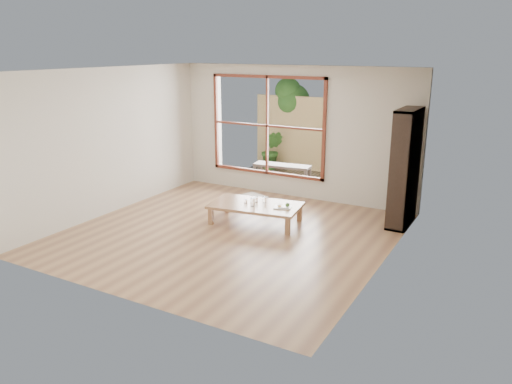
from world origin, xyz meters
TOP-DOWN VIEW (x-y plane):
  - ground at (0.00, 0.00)m, footprint 5.00×5.00m
  - low_table at (0.11, 0.66)m, footprint 1.64×1.08m
  - floor_cushion at (-0.62, 1.76)m, footprint 0.65×0.65m
  - bookshelf at (2.32, 1.81)m, footprint 0.32×0.89m
  - glass_tall at (0.12, 0.54)m, footprint 0.08×0.08m
  - glass_mid at (0.20, 0.80)m, footprint 0.07×0.07m
  - glass_short at (0.06, 0.77)m, footprint 0.07×0.07m
  - glass_small at (-0.07, 0.62)m, footprint 0.05×0.05m
  - food_tray at (0.62, 0.70)m, footprint 0.34×0.28m
  - deck at (-0.60, 3.56)m, footprint 2.80×2.00m
  - garden_bench at (-0.65, 3.23)m, footprint 1.30×0.50m
  - bamboo_fence at (-0.60, 4.56)m, footprint 2.80×0.06m
  - shrub_right at (0.34, 4.35)m, footprint 0.91×0.82m
  - shrub_left at (-1.42, 4.22)m, footprint 0.62×0.55m
  - garden_tree at (-1.28, 4.86)m, footprint 1.04×0.85m

SIDE VIEW (x-z plane):
  - ground at x=0.00m, z-range 0.00..0.00m
  - deck at x=-0.60m, z-range -0.03..0.03m
  - floor_cushion at x=-0.62m, z-range 0.00..0.07m
  - low_table at x=0.11m, z-range 0.13..0.46m
  - food_tray at x=0.62m, z-range 0.31..0.40m
  - garden_bench at x=-0.65m, z-range 0.17..0.57m
  - glass_small at x=-0.07m, z-range 0.33..0.40m
  - glass_short at x=0.06m, z-range 0.33..0.42m
  - glass_mid at x=0.20m, z-range 0.33..0.43m
  - glass_tall at x=0.12m, z-range 0.33..0.48m
  - shrub_right at x=0.34m, z-range 0.03..0.92m
  - shrub_left at x=-1.42m, z-range 0.03..0.97m
  - bamboo_fence at x=-0.60m, z-range 0.00..1.80m
  - bookshelf at x=2.32m, z-range 0.00..1.98m
  - garden_tree at x=-1.28m, z-range 0.52..2.74m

